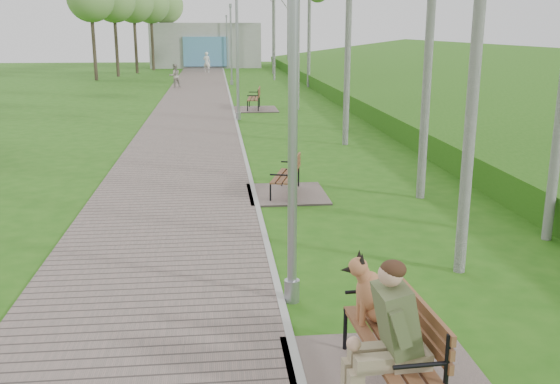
{
  "coord_description": "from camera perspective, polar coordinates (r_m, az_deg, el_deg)",
  "views": [
    {
      "loc": [
        -0.81,
        -9.21,
        3.54
      ],
      "look_at": [
        0.1,
        -0.56,
        1.25
      ],
      "focal_mm": 40.0,
      "sensor_mm": 36.0,
      "label": 1
    }
  ],
  "objects": [
    {
      "name": "building_north",
      "position": [
        60.21,
        -6.79,
        13.19
      ],
      "size": [
        10.0,
        5.2,
        4.0
      ],
      "color": "#9E9E99",
      "rests_on": "ground"
    },
    {
      "name": "bench_second",
      "position": [
        13.61,
        0.49,
        0.51
      ],
      "size": [
        1.69,
        1.87,
        1.04
      ],
      "color": "#6A5C55",
      "rests_on": "ground"
    },
    {
      "name": "walkway",
      "position": [
        30.92,
        -7.74,
        8.09
      ],
      "size": [
        3.5,
        67.0,
        0.04
      ],
      "primitive_type": "cube",
      "color": "#6A5C55",
      "rests_on": "ground"
    },
    {
      "name": "bench_main",
      "position": [
        6.39,
        9.57,
        -13.79
      ],
      "size": [
        2.04,
        2.27,
        1.78
      ],
      "color": "#6A5C55",
      "rests_on": "ground"
    },
    {
      "name": "lamp_post_far",
      "position": [
        57.3,
        -4.87,
        13.35
      ],
      "size": [
        0.18,
        0.18,
        4.66
      ],
      "color": "#919498",
      "rests_on": "ground"
    },
    {
      "name": "lamp_post_third",
      "position": [
        40.63,
        -4.49,
        13.03
      ],
      "size": [
        0.19,
        0.19,
        5.01
      ],
      "color": "#919498",
      "rests_on": "ground"
    },
    {
      "name": "lamp_post_second",
      "position": [
        24.84,
        -3.91,
        11.94
      ],
      "size": [
        0.19,
        0.19,
        4.99
      ],
      "color": "#919498",
      "rests_on": "ground"
    },
    {
      "name": "ground",
      "position": [
        9.9,
        -0.89,
        -6.19
      ],
      "size": [
        120.0,
        120.0,
        0.0
      ],
      "primitive_type": "plane",
      "color": "#225710",
      "rests_on": "ground"
    },
    {
      "name": "kerb",
      "position": [
        30.92,
        -4.47,
        8.19
      ],
      "size": [
        0.1,
        67.0,
        0.05
      ],
      "primitive_type": "cube",
      "color": "#999993",
      "rests_on": "ground"
    },
    {
      "name": "embankment",
      "position": [
        32.09,
        17.77,
        7.73
      ],
      "size": [
        14.0,
        70.0,
        1.6
      ],
      "primitive_type": "cube",
      "color": "#3B721B",
      "rests_on": "ground"
    },
    {
      "name": "pedestrian_near",
      "position": [
        52.24,
        -6.71,
        11.69
      ],
      "size": [
        0.72,
        0.6,
        1.67
      ],
      "primitive_type": "imported",
      "rotation": [
        0.0,
        0.0,
        2.74
      ],
      "color": "white",
      "rests_on": "ground"
    },
    {
      "name": "lamp_post_near",
      "position": [
        7.77,
        1.18,
        6.82
      ],
      "size": [
        0.2,
        0.2,
        5.28
      ],
      "color": "#919498",
      "rests_on": "ground"
    },
    {
      "name": "bench_third",
      "position": [
        28.1,
        -2.42,
        7.99
      ],
      "size": [
        2.0,
        2.22,
        1.23
      ],
      "color": "#6A5C55",
      "rests_on": "ground"
    },
    {
      "name": "pedestrian_far",
      "position": [
        39.16,
        -9.61,
        10.43
      ],
      "size": [
        0.86,
        0.78,
        1.44
      ],
      "primitive_type": "imported",
      "rotation": [
        0.0,
        0.0,
        3.54
      ],
      "color": "#9F9A8B",
      "rests_on": "ground"
    }
  ]
}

